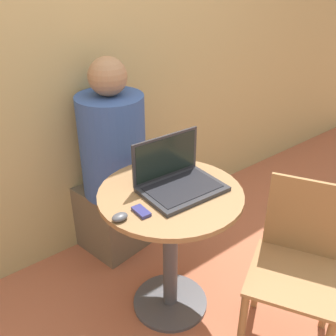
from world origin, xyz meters
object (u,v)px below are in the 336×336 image
object	(u,v)px
chair_empty	(297,267)
person_seated	(108,176)
laptop	(177,179)
cell_phone	(141,212)

from	to	relation	value
chair_empty	person_seated	size ratio (longest dim) A/B	0.67
laptop	person_seated	xyz separation A→B (m)	(-0.01, 0.64, -0.26)
laptop	cell_phone	world-z (taller)	laptop
laptop	chair_empty	size ratio (longest dim) A/B	0.46
cell_phone	person_seated	distance (m)	0.77
cell_phone	person_seated	bearing A→B (deg)	70.70
cell_phone	laptop	bearing A→B (deg)	13.80
chair_empty	laptop	bearing A→B (deg)	118.12
chair_empty	person_seated	bearing A→B (deg)	104.23
laptop	person_seated	bearing A→B (deg)	91.16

